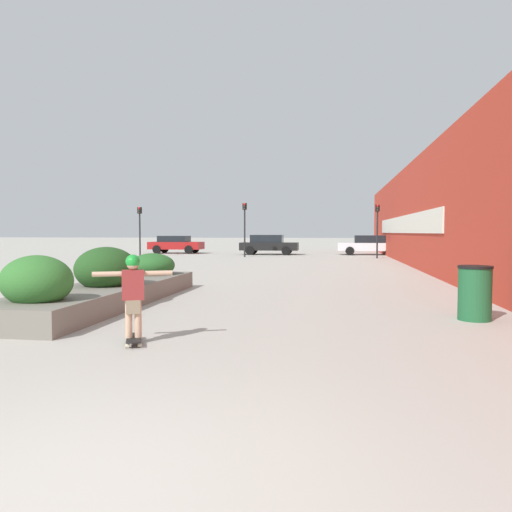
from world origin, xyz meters
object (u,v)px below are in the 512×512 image
car_leftmost (370,245)px  traffic_light_left (245,221)px  trash_bin (475,293)px  car_rightmost (491,246)px  car_center_left (269,244)px  car_center_right (176,244)px  traffic_light_right (377,222)px  traffic_light_far_left (140,223)px  skateboarder (133,287)px  skateboard (134,339)px

car_leftmost → traffic_light_left: 10.18m
trash_bin → car_rightmost: (8.23, 27.12, 0.24)m
car_center_left → car_center_right: size_ratio=1.03×
traffic_light_right → car_center_left: bearing=151.0°
car_center_right → traffic_light_left: size_ratio=1.15×
traffic_light_left → car_leftmost: bearing=27.8°
trash_bin → traffic_light_left: size_ratio=0.29×
car_rightmost → car_center_right: bearing=85.2°
trash_bin → traffic_light_far_left: bearing=125.0°
skateboarder → car_center_left: bearing=71.2°
car_leftmost → traffic_light_right: size_ratio=1.33×
trash_bin → car_center_right: 33.02m
trash_bin → traffic_light_far_left: (-16.35, 23.35, 1.85)m
skateboarder → traffic_light_far_left: bearing=89.5°
car_rightmost → trash_bin: bearing=163.1°
car_center_left → car_rightmost: size_ratio=1.11×
skateboard → trash_bin: (5.81, 3.01, 0.47)m
car_leftmost → traffic_light_far_left: size_ratio=1.35×
car_leftmost → car_center_right: size_ratio=1.10×
skateboarder → car_rightmost: 33.25m
car_leftmost → car_center_right: bearing=88.2°
trash_bin → car_center_right: car_center_right is taller
car_rightmost → skateboard: bearing=155.0°
traffic_light_left → traffic_light_right: traffic_light_left is taller
car_center_right → traffic_light_right: size_ratio=1.21×
trash_bin → traffic_light_right: bearing=89.8°
skateboarder → car_center_left: size_ratio=0.29×
skateboard → car_center_right: bearing=84.6°
skateboarder → traffic_light_left: size_ratio=0.34×
traffic_light_left → traffic_light_far_left: bearing=-175.5°
trash_bin → car_rightmost: size_ratio=0.27×
traffic_light_right → car_rightmost: bearing=23.4°
skateboard → trash_bin: size_ratio=0.74×
car_center_right → traffic_light_left: 8.64m
skateboarder → car_rightmost: bearing=42.7°
traffic_light_left → skateboard: bearing=-83.5°
skateboarder → car_center_right: car_center_right is taller
car_rightmost → skateboarder: bearing=155.0°
trash_bin → traffic_light_right: size_ratio=0.30×
skateboard → car_center_right: car_center_right is taller
car_rightmost → traffic_light_left: traffic_light_left is taller
skateboarder → car_center_right: bearing=84.6°
trash_bin → traffic_light_left: (-8.90, 23.94, 1.99)m
skateboarder → trash_bin: 6.56m
car_center_left → traffic_light_left: (-1.16, -4.00, 1.73)m
car_leftmost → car_rightmost: 8.39m
car_center_left → traffic_light_left: 4.51m
skateboard → car_rightmost: bearing=42.7°
car_center_right → car_rightmost: (23.82, -1.99, 0.00)m
traffic_light_left → skateboarder: bearing=-83.5°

